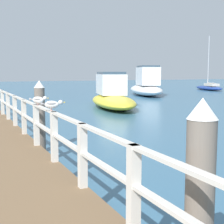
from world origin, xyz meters
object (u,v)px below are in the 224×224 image
(boat_1, at_px, (112,96))
(dock_piling_far, at_px, (40,116))
(boat_2, at_px, (209,87))
(seagull_background, at_px, (38,99))
(seagull_foreground, at_px, (52,104))
(boat_0, at_px, (146,86))
(dock_piling_near, at_px, (200,201))

(boat_1, bearing_deg, dock_piling_far, -110.02)
(boat_2, bearing_deg, seagull_background, -124.31)
(seagull_foreground, xyz_separation_m, boat_2, (26.09, 25.47, -1.26))
(seagull_foreground, relative_size, boat_0, 0.05)
(dock_piling_near, height_order, boat_2, boat_2)
(seagull_foreground, relative_size, boat_1, 0.06)
(dock_piling_near, distance_m, boat_2, 39.08)
(dock_piling_near, height_order, dock_piling_far, same)
(dock_piling_far, relative_size, boat_0, 0.24)
(boat_1, bearing_deg, seagull_background, -107.60)
(boat_0, xyz_separation_m, boat_1, (-7.36, -8.21, -0.19))
(boat_2, bearing_deg, boat_0, -145.35)
(dock_piling_near, height_order, boat_1, boat_1)
(boat_0, relative_size, boat_1, 1.09)
(dock_piling_far, xyz_separation_m, boat_2, (25.72, 22.72, -0.66))
(dock_piling_far, distance_m, seagull_foreground, 2.83)
(seagull_background, relative_size, boat_1, 0.05)
(dock_piling_near, distance_m, seagull_foreground, 4.01)
(dock_piling_far, distance_m, boat_0, 22.95)
(dock_piling_near, xyz_separation_m, boat_2, (25.72, 29.42, -0.66))
(dock_piling_far, bearing_deg, seagull_foreground, -97.72)
(dock_piling_far, height_order, boat_2, boat_2)
(dock_piling_far, height_order, boat_0, boat_0)
(dock_piling_far, relative_size, seagull_foreground, 4.49)
(dock_piling_far, bearing_deg, seagull_background, -103.58)
(dock_piling_near, relative_size, boat_1, 0.26)
(seagull_background, xyz_separation_m, boat_2, (26.09, 24.27, -1.26))
(seagull_foreground, bearing_deg, boat_0, 172.20)
(seagull_foreground, relative_size, seagull_background, 1.15)
(boat_0, bearing_deg, seagull_background, 72.53)
(seagull_background, relative_size, boat_0, 0.05)
(boat_2, bearing_deg, dock_piling_far, -125.78)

